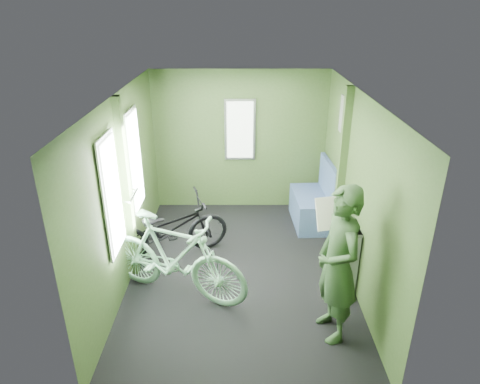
{
  "coord_description": "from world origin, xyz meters",
  "views": [
    {
      "loc": [
        -0.0,
        -4.69,
        3.26
      ],
      "look_at": [
        0.0,
        0.1,
        1.1
      ],
      "focal_mm": 32.0,
      "sensor_mm": 36.0,
      "label": 1
    }
  ],
  "objects_px": {
    "bicycle_mint": "(177,296)",
    "waste_box": "(345,258)",
    "bench_seat": "(313,206)",
    "bicycle_black": "(170,256)",
    "passenger": "(338,265)"
  },
  "relations": [
    {
      "from": "bicycle_mint",
      "to": "bench_seat",
      "type": "relative_size",
      "value": 1.8
    },
    {
      "from": "bicycle_black",
      "to": "bench_seat",
      "type": "xyz_separation_m",
      "value": [
        2.12,
        1.0,
        0.3
      ]
    },
    {
      "from": "waste_box",
      "to": "bench_seat",
      "type": "distance_m",
      "value": 1.69
    },
    {
      "from": "bicycle_mint",
      "to": "bench_seat",
      "type": "height_order",
      "value": "bench_seat"
    },
    {
      "from": "bicycle_black",
      "to": "bench_seat",
      "type": "relative_size",
      "value": 1.64
    },
    {
      "from": "bicycle_mint",
      "to": "waste_box",
      "type": "xyz_separation_m",
      "value": [
        2.02,
        0.18,
        0.42
      ]
    },
    {
      "from": "bicycle_mint",
      "to": "waste_box",
      "type": "bearing_deg",
      "value": -62.03
    },
    {
      "from": "passenger",
      "to": "bench_seat",
      "type": "distance_m",
      "value": 2.54
    },
    {
      "from": "passenger",
      "to": "bench_seat",
      "type": "height_order",
      "value": "passenger"
    },
    {
      "from": "bicycle_mint",
      "to": "waste_box",
      "type": "distance_m",
      "value": 2.07
    },
    {
      "from": "bicycle_black",
      "to": "bench_seat",
      "type": "bearing_deg",
      "value": -85.91
    },
    {
      "from": "bicycle_black",
      "to": "bicycle_mint",
      "type": "relative_size",
      "value": 0.91
    },
    {
      "from": "bicycle_black",
      "to": "passenger",
      "type": "distance_m",
      "value": 2.58
    },
    {
      "from": "bench_seat",
      "to": "bicycle_black",
      "type": "bearing_deg",
      "value": -157.36
    },
    {
      "from": "waste_box",
      "to": "bench_seat",
      "type": "relative_size",
      "value": 0.82
    }
  ]
}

